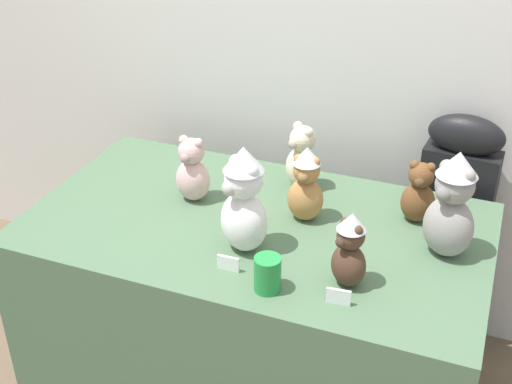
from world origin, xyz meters
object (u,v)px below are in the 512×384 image
teddy_bear_chestnut (419,194)px  instrument_case (449,234)px  teddy_bear_caramel (306,185)px  display_table (256,311)px  teddy_bear_cream (302,159)px  teddy_bear_cocoa (349,251)px  teddy_bear_ash (451,206)px  teddy_bear_blush (192,171)px  party_cup_green (268,274)px  teddy_bear_snow (244,201)px

teddy_bear_chestnut → instrument_case: bearing=71.5°
teddy_bear_caramel → teddy_bear_chestnut: size_ratio=1.22×
display_table → teddy_bear_cream: (0.07, 0.29, 0.50)m
teddy_bear_chestnut → teddy_bear_cocoa: (-0.13, -0.43, 0.02)m
teddy_bear_ash → teddy_bear_blush: 0.89m
teddy_bear_ash → party_cup_green: teddy_bear_ash is taller
teddy_bear_chestnut → party_cup_green: 0.64m
teddy_bear_cream → teddy_bear_snow: 0.45m
teddy_bear_cocoa → party_cup_green: 0.25m
instrument_case → teddy_bear_caramel: bearing=-128.7°
display_table → teddy_bear_cocoa: teddy_bear_cocoa is taller
display_table → teddy_bear_caramel: size_ratio=5.72×
instrument_case → teddy_bear_caramel: (-0.46, -0.48, 0.38)m
teddy_bear_blush → teddy_bear_ash: bearing=3.5°
instrument_case → party_cup_green: bearing=-111.4°
display_table → party_cup_green: size_ratio=14.12×
instrument_case → teddy_bear_chestnut: size_ratio=4.62×
teddy_bear_chestnut → party_cup_green: bearing=-124.4°
display_table → teddy_bear_ash: 0.83m
instrument_case → teddy_bear_snow: size_ratio=2.88×
teddy_bear_ash → teddy_bear_caramel: bearing=-155.7°
display_table → teddy_bear_chestnut: teddy_bear_chestnut is taller
teddy_bear_snow → teddy_bear_cocoa: (0.35, -0.06, -0.06)m
teddy_bear_caramel → teddy_bear_snow: (-0.13, -0.24, 0.04)m
instrument_case → teddy_bear_snow: (-0.58, -0.72, 0.43)m
teddy_bear_blush → instrument_case: bearing=34.6°
display_table → teddy_bear_ash: bearing=4.5°
display_table → teddy_bear_cream: size_ratio=6.14×
teddy_bear_chestnut → teddy_bear_snow: 0.61m
teddy_bear_snow → party_cup_green: 0.25m
instrument_case → teddy_bear_cocoa: instrument_case is taller
teddy_bear_caramel → teddy_bear_blush: 0.41m
teddy_bear_ash → party_cup_green: (-0.46, -0.37, -0.12)m
teddy_bear_cream → teddy_bear_blush: size_ratio=1.03×
instrument_case → teddy_bear_chestnut: instrument_case is taller
teddy_bear_caramel → party_cup_green: size_ratio=2.47×
display_table → party_cup_green: (0.16, -0.32, 0.44)m
teddy_bear_snow → party_cup_green: (0.14, -0.17, -0.12)m
display_table → teddy_bear_cream: teddy_bear_cream is taller
teddy_bear_ash → teddy_bear_cream: bearing=-174.9°
teddy_bear_caramel → teddy_bear_blush: teddy_bear_caramel is taller
teddy_bear_cream → teddy_bear_cocoa: (0.31, -0.51, 0.00)m
display_table → teddy_bear_cocoa: 0.66m
teddy_bear_caramel → teddy_bear_chestnut: 0.38m
instrument_case → teddy_bear_chestnut: 0.51m
teddy_bear_snow → instrument_case: bearing=82.0°
instrument_case → display_table: bearing=-131.9°
teddy_bear_caramel → teddy_bear_ash: size_ratio=0.76×
display_table → teddy_bear_blush: 0.57m
teddy_bear_snow → teddy_bear_cocoa: 0.36m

